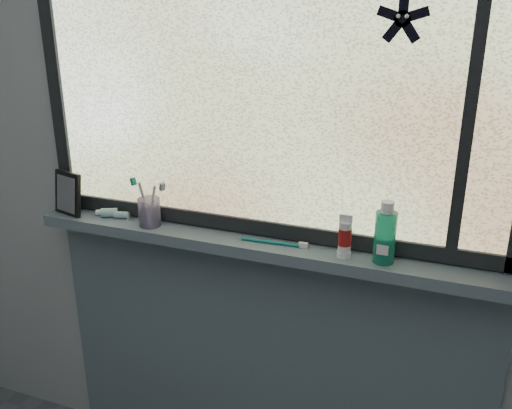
{
  "coord_description": "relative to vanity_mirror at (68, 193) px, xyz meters",
  "views": [
    {
      "loc": [
        0.6,
        -0.37,
        1.8
      ],
      "look_at": [
        0.06,
        1.05,
        1.22
      ],
      "focal_mm": 40.0,
      "sensor_mm": 36.0,
      "label": 1
    }
  ],
  "objects": [
    {
      "name": "frame_bottom",
      "position": [
        0.73,
        0.07,
        -0.05
      ],
      "size": [
        1.6,
        0.03,
        0.05
      ],
      "primitive_type": "cube",
      "color": "black",
      "rests_on": "windowsill"
    },
    {
      "name": "toothbrush_lying",
      "position": [
        0.78,
        0.01,
        -0.07
      ],
      "size": [
        0.24,
        0.04,
        0.02
      ],
      "primitive_type": null,
      "rotation": [
        0.0,
        0.0,
        0.06
      ],
      "color": "#0C736A",
      "rests_on": "windowsill"
    },
    {
      "name": "vanity_mirror",
      "position": [
        0.0,
        0.0,
        0.0
      ],
      "size": [
        0.14,
        0.09,
        0.16
      ],
      "primitive_type": "cube",
      "rotation": [
        0.0,
        0.0,
        -0.25
      ],
      "color": "black",
      "rests_on": "windowsill"
    },
    {
      "name": "window_pane",
      "position": [
        0.73,
        0.07,
        0.43
      ],
      "size": [
        1.5,
        0.01,
        1.0
      ],
      "primitive_type": "cube",
      "color": "silver",
      "rests_on": "wall_back"
    },
    {
      "name": "wall_back",
      "position": [
        0.73,
        0.09,
        0.15
      ],
      "size": [
        3.0,
        0.01,
        2.5
      ],
      "primitive_type": "cube",
      "color": "#9EA3A8",
      "rests_on": "ground"
    },
    {
      "name": "sill_apron",
      "position": [
        0.73,
        0.08,
        -0.61
      ],
      "size": [
        1.62,
        0.02,
        0.98
      ],
      "primitive_type": "cube",
      "color": "slate",
      "rests_on": "floor"
    },
    {
      "name": "starfish_sticker",
      "position": [
        1.13,
        0.06,
        0.62
      ],
      "size": [
        0.15,
        0.02,
        0.15
      ],
      "primitive_type": null,
      "color": "black",
      "rests_on": "window_pane"
    },
    {
      "name": "windowsill",
      "position": [
        0.73,
        0.02,
        -0.1
      ],
      "size": [
        1.62,
        0.14,
        0.04
      ],
      "primitive_type": "cube",
      "color": "slate",
      "rests_on": "wall_back"
    },
    {
      "name": "toothpaste_tube",
      "position": [
        0.17,
        0.02,
        -0.06
      ],
      "size": [
        0.19,
        0.1,
        0.03
      ],
      "primitive_type": null,
      "rotation": [
        0.0,
        0.0,
        0.37
      ],
      "color": "white",
      "rests_on": "windowsill"
    },
    {
      "name": "mouthwash_bottle",
      "position": [
        1.14,
        0.01,
        0.02
      ],
      "size": [
        0.08,
        0.08,
        0.16
      ],
      "primitive_type": "cylinder",
      "rotation": [
        0.0,
        0.0,
        -0.32
      ],
      "color": "#20A87F",
      "rests_on": "windowsill"
    },
    {
      "name": "frame_mullion",
      "position": [
        1.33,
        0.07,
        0.43
      ],
      "size": [
        0.03,
        0.03,
        1.0
      ],
      "primitive_type": "cube",
      "color": "black",
      "rests_on": "wall_back"
    },
    {
      "name": "frame_left",
      "position": [
        -0.05,
        0.07,
        0.43
      ],
      "size": [
        0.05,
        0.03,
        1.1
      ],
      "primitive_type": "cube",
      "color": "black",
      "rests_on": "wall_back"
    },
    {
      "name": "toothbrush_cup",
      "position": [
        0.33,
        0.01,
        -0.03
      ],
      "size": [
        0.1,
        0.1,
        0.1
      ],
      "primitive_type": "cylinder",
      "rotation": [
        0.0,
        0.0,
        -0.38
      ],
      "color": "#B2A2D7",
      "rests_on": "windowsill"
    },
    {
      "name": "cream_tube",
      "position": [
        1.02,
        -0.0,
        -0.0
      ],
      "size": [
        0.05,
        0.05,
        0.1
      ],
      "primitive_type": "cylinder",
      "rotation": [
        0.0,
        0.0,
        -0.36
      ],
      "color": "silver",
      "rests_on": "windowsill"
    }
  ]
}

